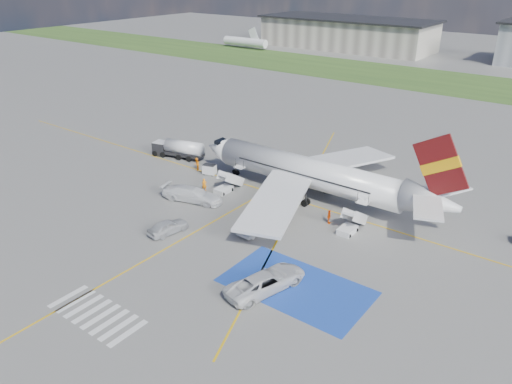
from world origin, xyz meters
TOP-DOWN VIEW (x-y plane):
  - ground at (0.00, 0.00)m, footprint 400.00×400.00m
  - grass_strip at (0.00, 95.00)m, footprint 400.00×30.00m
  - taxiway_line_main at (0.00, 12.00)m, footprint 120.00×0.20m
  - taxiway_line_cross at (-5.00, -10.00)m, footprint 0.20×60.00m
  - taxiway_line_diag at (0.00, 12.00)m, footprint 20.71×56.45m
  - staging_box at (10.00, -4.00)m, footprint 14.00×8.00m
  - crosswalk at (-1.80, -18.00)m, footprint 9.00×4.00m
  - terminal_west at (-55.00, 130.00)m, footprint 60.00×22.00m
  - airliner at (1.51, 14.00)m, footprint 36.81×32.95m
  - airstairs_fwd at (-9.50, 8.70)m, footprint 1.90×5.20m
  - airstairs_aft at (9.00, 8.70)m, footprint 1.90×5.20m
  - fuel_tanker at (-23.68, 14.07)m, footprint 8.71×4.15m
  - gpu_cart at (-15.13, 11.75)m, footprint 2.09×1.61m
  - car_silver_a at (-7.28, -4.05)m, footprint 2.70×5.08m
  - car_silver_b at (0.53, 2.17)m, footprint 1.76×5.00m
  - van_white_a at (7.95, -6.07)m, footprint 4.48×6.95m
  - van_white_b at (-10.99, 3.84)m, footprint 6.68×3.98m
  - crew_fwd at (-11.87, 7.11)m, footprint 0.73×0.75m
  - crew_nose at (-17.70, 11.83)m, footprint 1.14×1.18m
  - crew_aft at (6.17, 9.04)m, footprint 0.63×1.08m

SIDE VIEW (x-z plane):
  - ground at x=0.00m, z-range 0.00..0.00m
  - grass_strip at x=0.00m, z-range 0.00..0.01m
  - taxiway_line_main at x=0.00m, z-range 0.00..0.01m
  - taxiway_line_cross at x=-5.00m, z-range 0.00..0.01m
  - taxiway_line_diag at x=0.00m, z-range 0.00..0.01m
  - staging_box at x=10.00m, z-range 0.00..0.01m
  - crosswalk at x=-1.80m, z-range 0.00..0.01m
  - airstairs_fwd at x=-9.50m, z-range -1.18..2.42m
  - airstairs_aft at x=9.00m, z-range -1.18..2.42m
  - gpu_cart at x=-15.13m, z-range -0.08..1.47m
  - car_silver_a at x=-7.28m, z-range 0.00..1.65m
  - car_silver_b at x=0.53m, z-range 0.00..1.65m
  - crew_aft at x=6.17m, z-range 0.00..1.73m
  - crew_fwd at x=-11.87m, z-range 0.00..1.74m
  - crew_nose at x=-17.70m, z-range 0.00..1.92m
  - van_white_a at x=7.95m, z-range 0.00..2.40m
  - fuel_tanker at x=-23.68m, z-range -0.23..2.65m
  - van_white_b at x=-10.99m, z-range 0.00..2.45m
  - airliner at x=1.51m, z-range -2.57..9.35m
  - terminal_west at x=-55.00m, z-range 0.00..10.00m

